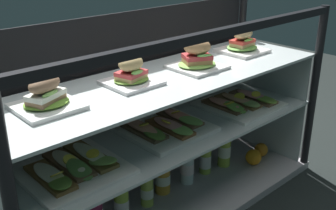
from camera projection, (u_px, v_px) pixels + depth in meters
The scene contains 22 objects.
ground_plane at pixel (168, 209), 1.89m from camera, with size 6.00×6.00×0.02m, color black.
case_base_deck at pixel (168, 204), 1.88m from camera, with size 1.56×0.50×0.04m, color #BCB4B9.
case_frame at pixel (148, 103), 1.79m from camera, with size 1.56×0.50×0.85m.
riser_lower_tier at pixel (168, 168), 1.81m from camera, with size 1.48×0.42×0.33m.
shelf_lower_glass at pixel (168, 133), 1.74m from camera, with size 1.50×0.44×0.01m, color silver.
riser_upper_tier at pixel (168, 106), 1.70m from camera, with size 1.48×0.42×0.23m.
shelf_upper_glass at pixel (168, 78), 1.65m from camera, with size 1.50×0.44×0.01m, color silver.
plated_roll_sandwich_right_of_center at pixel (46, 98), 1.33m from camera, with size 0.20×0.20×0.11m.
plated_roll_sandwich_near_right_corner at pixel (131, 74), 1.55m from camera, with size 0.19×0.19×0.11m.
plated_roll_sandwich_left_of_center at pixel (198, 58), 1.73m from camera, with size 0.20×0.20×0.12m.
plated_roll_sandwich_center at pixel (242, 44), 1.98m from camera, with size 0.20×0.20×0.12m.
open_sandwich_tray_near_left_corner at pixel (73, 168), 1.44m from camera, with size 0.34×0.33×0.06m.
open_sandwich_tray_center at pixel (165, 127), 1.74m from camera, with size 0.34×0.33×0.06m.
open_sandwich_tray_far_right at pixel (241, 102), 2.00m from camera, with size 0.34×0.33×0.06m.
juice_bottle_back_left at pixel (121, 202), 1.72m from camera, with size 0.06×0.06×0.21m.
juice_bottle_back_center at pixel (147, 189), 1.81m from camera, with size 0.06×0.06×0.20m.
juice_bottle_front_left_end at pixel (163, 176), 1.90m from camera, with size 0.07×0.07×0.21m.
juice_bottle_back_right at pixel (187, 166), 1.97m from camera, with size 0.06×0.06×0.22m.
juice_bottle_front_second at pixel (205, 156), 2.06m from camera, with size 0.06×0.06×0.24m.
juice_bottle_near_post at pixel (224, 148), 2.12m from camera, with size 0.06×0.06×0.24m.
orange_fruit_beside_bottles at pixel (261, 150), 2.23m from camera, with size 0.07×0.07×0.07m, color orange.
orange_fruit_near_left_post at pixel (253, 157), 2.15m from camera, with size 0.08×0.08×0.08m, color orange.
Camera 1 is at (-1.07, -1.15, 1.14)m, focal length 44.62 mm.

